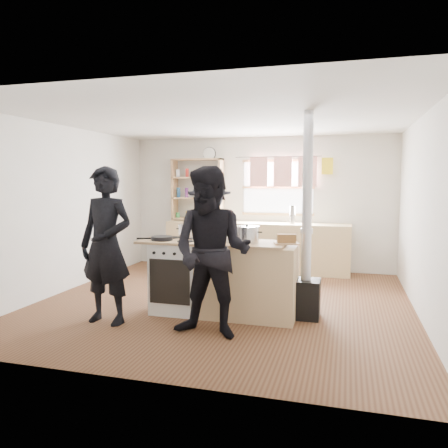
{
  "coord_description": "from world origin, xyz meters",
  "views": [
    {
      "loc": [
        1.61,
        -5.7,
        1.68
      ],
      "look_at": [
        0.03,
        -0.1,
        1.1
      ],
      "focal_mm": 35.0,
      "sensor_mm": 36.0,
      "label": 1
    }
  ],
  "objects_px": {
    "thermos": "(292,215)",
    "stockpot_stove": "(188,231)",
    "roast_tray": "(227,239)",
    "person_near_right": "(212,252)",
    "cooking_island": "(223,278)",
    "stockpot_counter": "(247,234)",
    "person_near_left": "(106,245)",
    "bread_board": "(286,240)",
    "person_far": "(209,237)",
    "flue_heater": "(306,265)",
    "skillet_greens": "(162,238)"
  },
  "relations": [
    {
      "from": "roast_tray",
      "to": "person_near_right",
      "type": "bearing_deg",
      "value": -86.65
    },
    {
      "from": "person_near_left",
      "to": "person_near_right",
      "type": "height_order",
      "value": "person_near_left"
    },
    {
      "from": "stockpot_counter",
      "to": "flue_heater",
      "type": "relative_size",
      "value": 0.12
    },
    {
      "from": "cooking_island",
      "to": "person_far",
      "type": "relative_size",
      "value": 1.15
    },
    {
      "from": "skillet_greens",
      "to": "roast_tray",
      "type": "distance_m",
      "value": 0.83
    },
    {
      "from": "skillet_greens",
      "to": "person_far",
      "type": "distance_m",
      "value": 1.04
    },
    {
      "from": "thermos",
      "to": "bread_board",
      "type": "xyz_separation_m",
      "value": [
        0.27,
        -2.8,
        -0.08
      ]
    },
    {
      "from": "cooking_island",
      "to": "stockpot_stove",
      "type": "relative_size",
      "value": 7.77
    },
    {
      "from": "stockpot_counter",
      "to": "person_near_right",
      "type": "height_order",
      "value": "person_near_right"
    },
    {
      "from": "skillet_greens",
      "to": "flue_heater",
      "type": "relative_size",
      "value": 0.14
    },
    {
      "from": "bread_board",
      "to": "person_near_right",
      "type": "height_order",
      "value": "person_near_right"
    },
    {
      "from": "skillet_greens",
      "to": "person_near_right",
      "type": "height_order",
      "value": "person_near_right"
    },
    {
      "from": "stockpot_counter",
      "to": "bread_board",
      "type": "distance_m",
      "value": 0.48
    },
    {
      "from": "stockpot_counter",
      "to": "person_far",
      "type": "relative_size",
      "value": 0.18
    },
    {
      "from": "thermos",
      "to": "stockpot_counter",
      "type": "bearing_deg",
      "value": -94.29
    },
    {
      "from": "roast_tray",
      "to": "person_far",
      "type": "distance_m",
      "value": 1.01
    },
    {
      "from": "flue_heater",
      "to": "person_near_left",
      "type": "height_order",
      "value": "flue_heater"
    },
    {
      "from": "cooking_island",
      "to": "person_far",
      "type": "height_order",
      "value": "person_far"
    },
    {
      "from": "cooking_island",
      "to": "stockpot_counter",
      "type": "xyz_separation_m",
      "value": [
        0.31,
        -0.02,
        0.56
      ]
    },
    {
      "from": "person_far",
      "to": "thermos",
      "type": "bearing_deg",
      "value": -123.51
    },
    {
      "from": "thermos",
      "to": "person_far",
      "type": "relative_size",
      "value": 0.18
    },
    {
      "from": "skillet_greens",
      "to": "roast_tray",
      "type": "relative_size",
      "value": 0.94
    },
    {
      "from": "cooking_island",
      "to": "bread_board",
      "type": "distance_m",
      "value": 0.94
    },
    {
      "from": "person_far",
      "to": "roast_tray",
      "type": "bearing_deg",
      "value": 114.32
    },
    {
      "from": "roast_tray",
      "to": "person_far",
      "type": "relative_size",
      "value": 0.22
    },
    {
      "from": "flue_heater",
      "to": "skillet_greens",
      "type": "bearing_deg",
      "value": -171.38
    },
    {
      "from": "person_near_left",
      "to": "person_far",
      "type": "distance_m",
      "value": 1.72
    },
    {
      "from": "cooking_island",
      "to": "person_near_left",
      "type": "relative_size",
      "value": 1.07
    },
    {
      "from": "thermos",
      "to": "cooking_island",
      "type": "distance_m",
      "value": 2.88
    },
    {
      "from": "person_near_left",
      "to": "stockpot_counter",
      "type": "bearing_deg",
      "value": 27.69
    },
    {
      "from": "skillet_greens",
      "to": "stockpot_stove",
      "type": "height_order",
      "value": "stockpot_stove"
    },
    {
      "from": "roast_tray",
      "to": "stockpot_stove",
      "type": "distance_m",
      "value": 0.61
    },
    {
      "from": "stockpot_stove",
      "to": "person_near_right",
      "type": "bearing_deg",
      "value": -56.73
    },
    {
      "from": "skillet_greens",
      "to": "flue_heater",
      "type": "distance_m",
      "value": 1.82
    },
    {
      "from": "stockpot_stove",
      "to": "roast_tray",
      "type": "bearing_deg",
      "value": -17.04
    },
    {
      "from": "person_near_right",
      "to": "stockpot_stove",
      "type": "bearing_deg",
      "value": 127.78
    },
    {
      "from": "roast_tray",
      "to": "bread_board",
      "type": "distance_m",
      "value": 0.74
    },
    {
      "from": "stockpot_counter",
      "to": "person_near_right",
      "type": "relative_size",
      "value": 0.16
    },
    {
      "from": "thermos",
      "to": "person_near_left",
      "type": "xyz_separation_m",
      "value": [
        -1.76,
        -3.43,
        -0.13
      ]
    },
    {
      "from": "roast_tray",
      "to": "person_near_left",
      "type": "distance_m",
      "value": 1.45
    },
    {
      "from": "thermos",
      "to": "stockpot_stove",
      "type": "height_order",
      "value": "thermos"
    },
    {
      "from": "roast_tray",
      "to": "stockpot_stove",
      "type": "height_order",
      "value": "stockpot_stove"
    },
    {
      "from": "thermos",
      "to": "cooking_island",
      "type": "height_order",
      "value": "thermos"
    },
    {
      "from": "cooking_island",
      "to": "stockpot_stove",
      "type": "xyz_separation_m",
      "value": [
        -0.54,
        0.19,
        0.55
      ]
    },
    {
      "from": "bread_board",
      "to": "person_near_left",
      "type": "xyz_separation_m",
      "value": [
        -2.03,
        -0.63,
        -0.06
      ]
    },
    {
      "from": "cooking_island",
      "to": "roast_tray",
      "type": "xyz_separation_m",
      "value": [
        0.05,
        0.01,
        0.5
      ]
    },
    {
      "from": "stockpot_stove",
      "to": "person_near_left",
      "type": "height_order",
      "value": "person_near_left"
    },
    {
      "from": "skillet_greens",
      "to": "stockpot_stove",
      "type": "distance_m",
      "value": 0.39
    },
    {
      "from": "stockpot_counter",
      "to": "cooking_island",
      "type": "bearing_deg",
      "value": 175.74
    },
    {
      "from": "stockpot_counter",
      "to": "person_near_right",
      "type": "distance_m",
      "value": 0.78
    }
  ]
}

